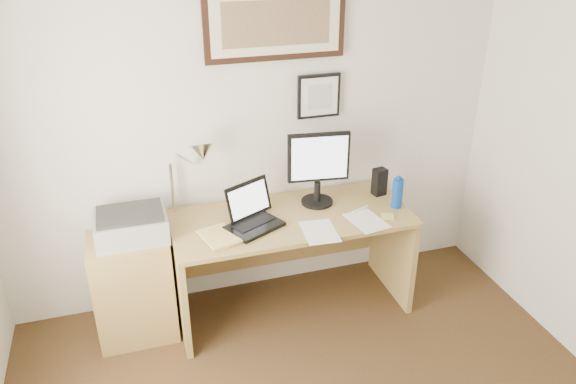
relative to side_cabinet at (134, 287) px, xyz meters
name	(u,v)px	position (x,y,z in m)	size (l,w,h in m)	color
wall_back	(254,129)	(0.92, 0.32, 0.89)	(3.50, 0.02, 2.50)	white
side_cabinet	(134,287)	(0.00, 0.00, 0.00)	(0.50, 0.40, 0.73)	#9E7D42
water_bottle	(397,193)	(1.80, -0.14, 0.49)	(0.07, 0.07, 0.21)	#0C3CA1
bottle_cap	(399,178)	(1.80, -0.14, 0.60)	(0.04, 0.04, 0.02)	#0C3CA1
speaker	(379,182)	(1.77, 0.08, 0.48)	(0.09, 0.08, 0.20)	black
paper_sheet_a	(320,232)	(1.18, -0.30, 0.39)	(0.21, 0.30, 0.00)	white
paper_sheet_b	(366,221)	(1.52, -0.26, 0.39)	(0.20, 0.29, 0.00)	white
sticky_pad	(387,217)	(1.67, -0.26, 0.39)	(0.08, 0.08, 0.01)	#DACE67
marker_pen	(360,209)	(1.54, -0.11, 0.39)	(0.02, 0.02, 0.14)	white
book	(205,241)	(0.46, -0.21, 0.40)	(0.20, 0.27, 0.02)	#E7C66D
desk	(288,240)	(1.07, 0.04, 0.15)	(1.60, 0.70, 0.75)	#9E7D42
laptop	(252,216)	(0.79, -0.08, 0.44)	(0.41, 0.43, 0.26)	black
lcd_monitor	(318,165)	(1.30, 0.07, 0.68)	(0.42, 0.22, 0.52)	black
printer	(131,225)	(0.04, 0.02, 0.45)	(0.44, 0.34, 0.18)	#A1A1A4
desk_lamp	(199,155)	(0.51, 0.13, 0.82)	(0.29, 0.27, 0.53)	silver
picture_large	(276,23)	(1.07, 0.29, 1.59)	(0.92, 0.04, 0.47)	black
picture_small	(319,96)	(1.37, 0.29, 1.09)	(0.30, 0.03, 0.30)	black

